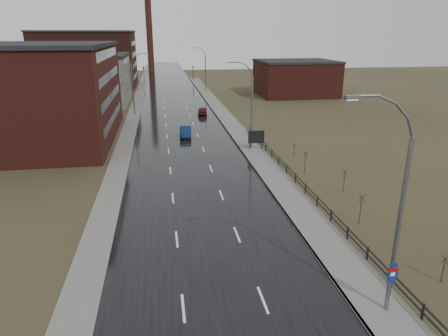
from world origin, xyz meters
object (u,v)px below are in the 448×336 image
object	(u,v)px
billboard	(256,137)
car_near	(185,132)
car_far	(202,111)
streetlight_main	(395,213)

from	to	relation	value
billboard	car_near	xyz separation A→B (m)	(-8.67, 8.80, -1.03)
billboard	car_near	distance (m)	12.40
billboard	car_far	xyz separation A→B (m)	(-4.34, 25.63, -1.09)
car_near	streetlight_main	bearing A→B (deg)	-75.17
streetlight_main	billboard	world-z (taller)	streetlight_main
streetlight_main	car_near	bearing A→B (deg)	101.03
billboard	car_far	world-z (taller)	billboard
car_near	car_far	xyz separation A→B (m)	(4.33, 16.83, -0.06)
billboard	car_near	size ratio (longest dim) A/B	0.57
streetlight_main	car_far	size ratio (longest dim) A/B	2.87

